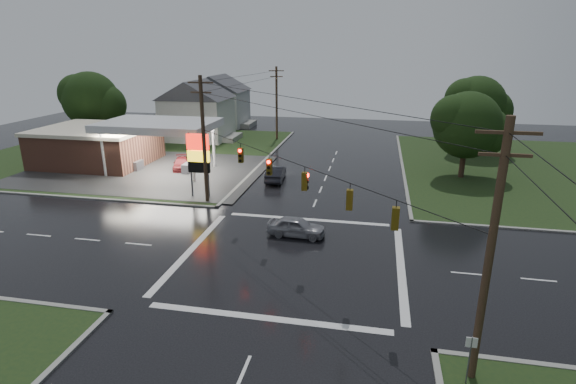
% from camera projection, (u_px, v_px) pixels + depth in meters
% --- Properties ---
extents(ground, '(120.00, 120.00, 0.00)m').
position_uv_depth(ground, '(292.00, 258.00, 29.52)').
color(ground, black).
rests_on(ground, ground).
extents(grass_nw, '(36.00, 36.00, 0.08)m').
position_uv_depth(grass_nw, '(134.00, 152.00, 58.57)').
color(grass_nw, '#1B3115').
rests_on(grass_nw, ground).
extents(grass_ne, '(36.00, 36.00, 0.08)m').
position_uv_depth(grass_ne, '(570.00, 173.00, 48.92)').
color(grass_ne, '#1B3115').
rests_on(grass_ne, ground).
extents(gas_station, '(26.20, 18.00, 5.60)m').
position_uv_depth(gas_station, '(106.00, 143.00, 51.85)').
color(gas_station, '#2D2D2D').
rests_on(gas_station, ground).
extents(pylon_sign, '(2.00, 0.35, 6.00)m').
position_uv_depth(pylon_sign, '(198.00, 155.00, 40.01)').
color(pylon_sign, '#59595E').
rests_on(pylon_sign, ground).
extents(utility_pole_nw, '(2.20, 0.32, 11.00)m').
position_uv_depth(utility_pole_nw, '(204.00, 139.00, 38.36)').
color(utility_pole_nw, '#382619').
rests_on(utility_pole_nw, ground).
extents(utility_pole_se, '(2.20, 0.32, 11.00)m').
position_uv_depth(utility_pole_se, '(490.00, 254.00, 17.12)').
color(utility_pole_se, '#382619').
rests_on(utility_pole_se, ground).
extents(utility_pole_n, '(2.20, 0.32, 10.50)m').
position_uv_depth(utility_pole_n, '(277.00, 102.00, 65.01)').
color(utility_pole_n, '#382619').
rests_on(utility_pole_n, ground).
extents(traffic_signals, '(26.87, 26.87, 1.47)m').
position_uv_depth(traffic_signals, '(292.00, 162.00, 27.48)').
color(traffic_signals, black).
rests_on(traffic_signals, ground).
extents(house_near, '(11.05, 8.48, 8.60)m').
position_uv_depth(house_near, '(197.00, 109.00, 65.60)').
color(house_near, silver).
rests_on(house_near, ground).
extents(house_far, '(11.05, 8.48, 8.60)m').
position_uv_depth(house_far, '(219.00, 100.00, 76.97)').
color(house_far, silver).
rests_on(house_far, ground).
extents(tree_nw_behind, '(8.93, 7.60, 10.00)m').
position_uv_depth(tree_nw_behind, '(92.00, 100.00, 61.84)').
color(tree_nw_behind, black).
rests_on(tree_nw_behind, ground).
extents(tree_ne_near, '(7.99, 6.80, 8.98)m').
position_uv_depth(tree_ne_near, '(469.00, 125.00, 45.67)').
color(tree_ne_near, black).
rests_on(tree_ne_near, ground).
extents(tree_ne_far, '(8.46, 7.20, 9.80)m').
position_uv_depth(tree_ne_far, '(477.00, 105.00, 56.11)').
color(tree_ne_far, black).
rests_on(tree_ne_far, ground).
extents(car_north, '(2.03, 4.86, 1.56)m').
position_uv_depth(car_north, '(276.00, 173.00, 46.26)').
color(car_north, black).
rests_on(car_north, ground).
extents(car_crossing, '(4.33, 1.94, 1.44)m').
position_uv_depth(car_crossing, '(297.00, 227.00, 32.72)').
color(car_crossing, gray).
rests_on(car_crossing, ground).
extents(car_pump, '(3.10, 4.66, 1.26)m').
position_uv_depth(car_pump, '(182.00, 164.00, 50.59)').
color(car_pump, '#5D1517').
rests_on(car_pump, ground).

